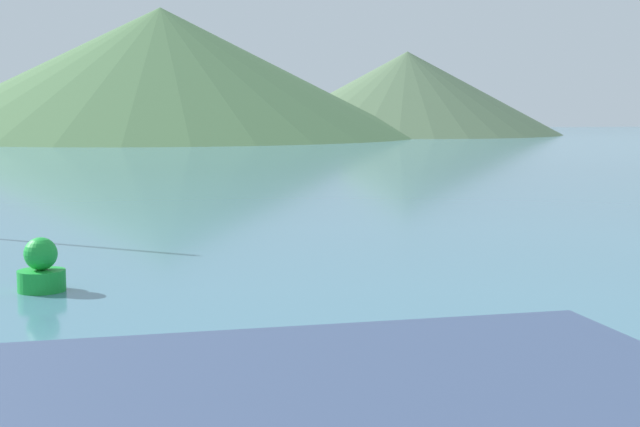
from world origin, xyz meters
name	(u,v)px	position (x,y,z in m)	size (l,w,h in m)	color
buoy_marker	(41,269)	(-4.61, 15.56, 0.32)	(0.68, 0.68, 0.79)	green
hill_central	(161,72)	(2.99, 88.87, 6.08)	(48.67, 48.67, 12.17)	#476B42
hill_east	(407,93)	(28.70, 91.39, 4.31)	(32.16, 32.16, 8.63)	#4C6647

